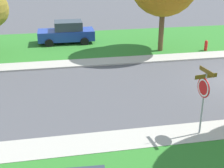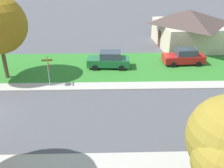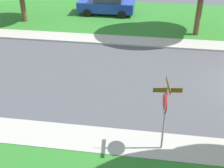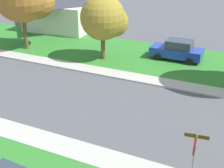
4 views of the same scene
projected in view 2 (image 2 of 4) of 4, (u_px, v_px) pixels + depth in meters
The scene contains 7 objects.
sidewalk_east at pixel (151, 161), 13.95m from camera, with size 1.40×56.00×0.10m, color #ADA89E.
sidewalk_west at pixel (133, 86), 22.39m from camera, with size 1.40×56.00×0.10m, color #ADA89E.
lawn_west at pixel (129, 66), 26.61m from camera, with size 8.00×56.00×0.08m, color #2D7528.
stop_sign_far_corner at pixel (48, 67), 21.51m from camera, with size 0.92×0.92×2.77m.
car_red_across_road at pixel (184, 57), 26.76m from camera, with size 2.25×4.41×1.76m.
car_green_near_corner at pixel (109, 60), 25.88m from camera, with size 2.22×4.39×1.76m.
house_left_setback at pixel (188, 28), 32.06m from camera, with size 9.56×8.45×4.60m.
Camera 2 is at (15.27, 9.57, 10.06)m, focal length 40.39 mm.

